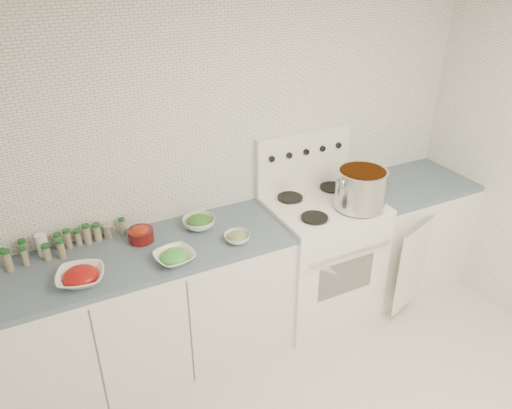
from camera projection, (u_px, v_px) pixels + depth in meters
The scene contains 13 objects.
room_walls at pixel (394, 214), 2.09m from camera, with size 3.54×3.04×2.52m.
counter_left at pixel (148, 310), 3.22m from camera, with size 1.85×0.62×0.90m.
stove at pixel (319, 253), 3.71m from camera, with size 0.76×0.70×1.36m.
counter_right at pixel (404, 232), 4.06m from camera, with size 0.89×0.76×0.90m.
stock_pot at pixel (361, 187), 3.36m from camera, with size 0.37×0.34×0.26m.
bowl_tomato at pixel (81, 276), 2.74m from camera, with size 0.32×0.32×0.09m.
bowl_snowpea at pixel (175, 257), 2.91m from camera, with size 0.26×0.26×0.08m.
bowl_broccoli at pixel (199, 222), 3.25m from camera, with size 0.24×0.24×0.09m.
bowl_zucchini at pixel (237, 237), 3.10m from camera, with size 0.16×0.16×0.07m.
bowl_pepper at pixel (141, 234), 3.10m from camera, with size 0.16×0.16×0.10m.
salt_canister at pixel (42, 245), 2.96m from camera, with size 0.07×0.07×0.14m, color white.
tin_can at pixel (109, 231), 3.14m from camera, with size 0.07×0.07×0.09m, color #A8A18E.
spice_cluster at pixel (58, 244), 2.98m from camera, with size 0.74×0.15×0.14m.
Camera 1 is at (-1.33, -1.36, 2.59)m, focal length 35.00 mm.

